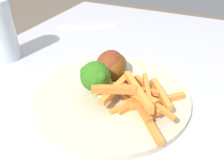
{
  "coord_description": "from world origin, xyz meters",
  "views": [
    {
      "loc": [
        -0.38,
        -0.2,
        1.03
      ],
      "look_at": [
        -0.06,
        -0.05,
        0.79
      ],
      "focal_mm": 37.97,
      "sensor_mm": 36.0,
      "label": 1
    }
  ],
  "objects_px": {
    "broccoli_floret_front": "(95,77)",
    "carrot_fries_pile": "(139,96)",
    "dinner_plate": "(112,95)",
    "water_glass": "(0,31)",
    "dining_table": "(102,123)",
    "chicken_drumstick_near": "(113,69)",
    "fork": "(88,26)",
    "chicken_drumstick_far": "(107,66)",
    "chicken_drumstick_extra": "(110,64)"
  },
  "relations": [
    {
      "from": "carrot_fries_pile",
      "to": "water_glass",
      "type": "bearing_deg",
      "value": 81.97
    },
    {
      "from": "chicken_drumstick_far",
      "to": "water_glass",
      "type": "bearing_deg",
      "value": 93.05
    },
    {
      "from": "dining_table",
      "to": "carrot_fries_pile",
      "type": "relative_size",
      "value": 6.46
    },
    {
      "from": "dinner_plate",
      "to": "chicken_drumstick_near",
      "type": "height_order",
      "value": "chicken_drumstick_near"
    },
    {
      "from": "chicken_drumstick_extra",
      "to": "fork",
      "type": "distance_m",
      "value": 0.31
    },
    {
      "from": "chicken_drumstick_far",
      "to": "fork",
      "type": "distance_m",
      "value": 0.31
    },
    {
      "from": "dining_table",
      "to": "chicken_drumstick_near",
      "type": "distance_m",
      "value": 0.17
    },
    {
      "from": "dining_table",
      "to": "broccoli_floret_front",
      "type": "distance_m",
      "value": 0.21
    },
    {
      "from": "dining_table",
      "to": "fork",
      "type": "height_order",
      "value": "fork"
    },
    {
      "from": "chicken_drumstick_far",
      "to": "carrot_fries_pile",
      "type": "bearing_deg",
      "value": -125.64
    },
    {
      "from": "broccoli_floret_front",
      "to": "carrot_fries_pile",
      "type": "relative_size",
      "value": 0.45
    },
    {
      "from": "dinner_plate",
      "to": "water_glass",
      "type": "bearing_deg",
      "value": 82.65
    },
    {
      "from": "carrot_fries_pile",
      "to": "dining_table",
      "type": "bearing_deg",
      "value": 58.22
    },
    {
      "from": "chicken_drumstick_near",
      "to": "fork",
      "type": "relative_size",
      "value": 0.74
    },
    {
      "from": "dinner_plate",
      "to": "chicken_drumstick_far",
      "type": "height_order",
      "value": "chicken_drumstick_far"
    },
    {
      "from": "dinner_plate",
      "to": "broccoli_floret_front",
      "type": "distance_m",
      "value": 0.06
    },
    {
      "from": "dinner_plate",
      "to": "fork",
      "type": "relative_size",
      "value": 1.53
    },
    {
      "from": "chicken_drumstick_near",
      "to": "water_glass",
      "type": "xyz_separation_m",
      "value": [
        -0.01,
        0.28,
        0.04
      ]
    },
    {
      "from": "fork",
      "to": "chicken_drumstick_extra",
      "type": "bearing_deg",
      "value": 100.49
    },
    {
      "from": "water_glass",
      "to": "carrot_fries_pile",
      "type": "bearing_deg",
      "value": -98.03
    },
    {
      "from": "broccoli_floret_front",
      "to": "chicken_drumstick_extra",
      "type": "xyz_separation_m",
      "value": [
        0.08,
        0.01,
        -0.02
      ]
    },
    {
      "from": "broccoli_floret_front",
      "to": "fork",
      "type": "bearing_deg",
      "value": 31.73
    },
    {
      "from": "carrot_fries_pile",
      "to": "chicken_drumstick_far",
      "type": "height_order",
      "value": "chicken_drumstick_far"
    },
    {
      "from": "chicken_drumstick_near",
      "to": "fork",
      "type": "bearing_deg",
      "value": 38.42
    },
    {
      "from": "dining_table",
      "to": "water_glass",
      "type": "height_order",
      "value": "water_glass"
    },
    {
      "from": "dining_table",
      "to": "broccoli_floret_front",
      "type": "xyz_separation_m",
      "value": [
        -0.08,
        -0.03,
        0.19
      ]
    },
    {
      "from": "carrot_fries_pile",
      "to": "chicken_drumstick_near",
      "type": "relative_size",
      "value": 1.08
    },
    {
      "from": "fork",
      "to": "water_glass",
      "type": "distance_m",
      "value": 0.28
    },
    {
      "from": "dining_table",
      "to": "chicken_drumstick_extra",
      "type": "relative_size",
      "value": 7.52
    },
    {
      "from": "chicken_drumstick_extra",
      "to": "water_glass",
      "type": "height_order",
      "value": "water_glass"
    },
    {
      "from": "dining_table",
      "to": "broccoli_floret_front",
      "type": "height_order",
      "value": "broccoli_floret_front"
    },
    {
      "from": "water_glass",
      "to": "fork",
      "type": "bearing_deg",
      "value": -16.95
    },
    {
      "from": "dinner_plate",
      "to": "fork",
      "type": "bearing_deg",
      "value": 36.4
    },
    {
      "from": "dinner_plate",
      "to": "carrot_fries_pile",
      "type": "relative_size",
      "value": 1.91
    },
    {
      "from": "carrot_fries_pile",
      "to": "water_glass",
      "type": "height_order",
      "value": "water_glass"
    },
    {
      "from": "chicken_drumstick_extra",
      "to": "dinner_plate",
      "type": "bearing_deg",
      "value": -152.24
    },
    {
      "from": "broccoli_floret_front",
      "to": "dinner_plate",
      "type": "bearing_deg",
      "value": -45.42
    },
    {
      "from": "chicken_drumstick_far",
      "to": "water_glass",
      "type": "xyz_separation_m",
      "value": [
        -0.01,
        0.27,
        0.04
      ]
    },
    {
      "from": "dining_table",
      "to": "chicken_drumstick_near",
      "type": "relative_size",
      "value": 6.95
    },
    {
      "from": "broccoli_floret_front",
      "to": "chicken_drumstick_far",
      "type": "relative_size",
      "value": 0.59
    },
    {
      "from": "dinner_plate",
      "to": "water_glass",
      "type": "distance_m",
      "value": 0.31
    },
    {
      "from": "fork",
      "to": "chicken_drumstick_far",
      "type": "bearing_deg",
      "value": 99.41
    },
    {
      "from": "broccoli_floret_front",
      "to": "chicken_drumstick_extra",
      "type": "bearing_deg",
      "value": 5.25
    },
    {
      "from": "chicken_drumstick_near",
      "to": "chicken_drumstick_extra",
      "type": "bearing_deg",
      "value": 45.09
    },
    {
      "from": "chicken_drumstick_near",
      "to": "fork",
      "type": "distance_m",
      "value": 0.33
    },
    {
      "from": "dinner_plate",
      "to": "carrot_fries_pile",
      "type": "xyz_separation_m",
      "value": [
        -0.01,
        -0.06,
        0.02
      ]
    },
    {
      "from": "carrot_fries_pile",
      "to": "chicken_drumstick_near",
      "type": "xyz_separation_m",
      "value": [
        0.06,
        0.08,
        0.0
      ]
    },
    {
      "from": "carrot_fries_pile",
      "to": "chicken_drumstick_near",
      "type": "bearing_deg",
      "value": 52.51
    },
    {
      "from": "dinner_plate",
      "to": "chicken_drumstick_extra",
      "type": "xyz_separation_m",
      "value": [
        0.06,
        0.03,
        0.03
      ]
    },
    {
      "from": "dinner_plate",
      "to": "chicken_drumstick_near",
      "type": "bearing_deg",
      "value": 23.19
    }
  ]
}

